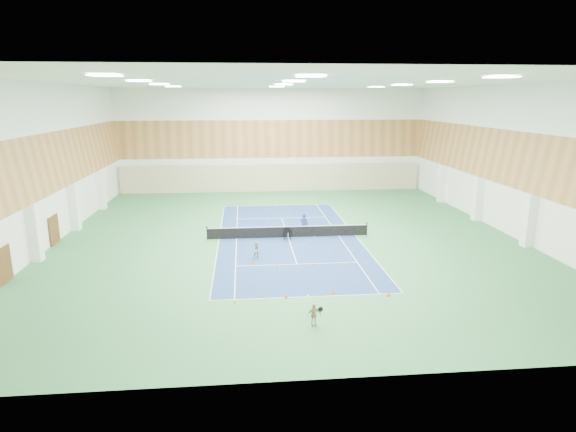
{
  "coord_description": "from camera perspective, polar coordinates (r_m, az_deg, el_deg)",
  "views": [
    {
      "loc": [
        -3.49,
        -36.8,
        10.88
      ],
      "look_at": [
        -0.1,
        -0.91,
        2.0
      ],
      "focal_mm": 30.0,
      "sensor_mm": 36.0,
      "label": 1
    }
  ],
  "objects": [
    {
      "name": "cone_base_d",
      "position": [
        28.02,
        11.82,
        -9.04
      ],
      "size": [
        0.23,
        0.23,
        0.25
      ],
      "primitive_type": "cone",
      "color": "#DA4E0B",
      "rests_on": "ground"
    },
    {
      "name": "wood_cladding",
      "position": [
        37.07,
        0.01,
        9.38
      ],
      "size": [
        36.0,
        40.0,
        8.0
      ],
      "primitive_type": null,
      "color": "#B57843",
      "rests_on": "room_shell"
    },
    {
      "name": "door_left_b",
      "position": [
        40.72,
        -25.98,
        -1.49
      ],
      "size": [
        0.08,
        1.8,
        2.2
      ],
      "primitive_type": "cube",
      "color": "#593319",
      "rests_on": "ground"
    },
    {
      "name": "cone_svc_d",
      "position": [
        32.98,
        7.43,
        -5.36
      ],
      "size": [
        0.18,
        0.18,
        0.2
      ],
      "primitive_type": "cone",
      "color": "orange",
      "rests_on": "ground"
    },
    {
      "name": "room_shell",
      "position": [
        37.28,
        0.01,
        6.32
      ],
      "size": [
        36.0,
        40.0,
        12.0
      ],
      "primitive_type": null,
      "color": "white",
      "rests_on": "ground"
    },
    {
      "name": "tennis_balls_scatter",
      "position": [
        38.52,
        0.01,
        -2.5
      ],
      "size": [
        10.57,
        22.77,
        0.07
      ],
      "primitive_type": null,
      "color": "#BBD223",
      "rests_on": "ground"
    },
    {
      "name": "cone_base_a",
      "position": [
        26.73,
        -6.3,
        -10.05
      ],
      "size": [
        0.17,
        0.17,
        0.19
      ],
      "primitive_type": "cone",
      "color": "orange",
      "rests_on": "ground"
    },
    {
      "name": "tennis_net",
      "position": [
        38.38,
        0.01,
        -1.78
      ],
      "size": [
        12.8,
        0.1,
        1.1
      ],
      "primitive_type": null,
      "color": "black",
      "rests_on": "ground"
    },
    {
      "name": "cone_svc_c",
      "position": [
        32.11,
        3.11,
        -5.8
      ],
      "size": [
        0.18,
        0.18,
        0.2
      ],
      "primitive_type": "cone",
      "color": "#DC470B",
      "rests_on": "ground"
    },
    {
      "name": "coach",
      "position": [
        39.27,
        1.91,
        -0.93
      ],
      "size": [
        0.72,
        0.57,
        1.75
      ],
      "primitive_type": "imported",
      "rotation": [
        0.0,
        0.0,
        2.89
      ],
      "color": "navy",
      "rests_on": "ground"
    },
    {
      "name": "cone_svc_b",
      "position": [
        31.99,
        -1.29,
        -5.82
      ],
      "size": [
        0.22,
        0.22,
        0.24
      ],
      "primitive_type": "cone",
      "color": "orange",
      "rests_on": "ground"
    },
    {
      "name": "ceiling_light_grid",
      "position": [
        36.98,
        0.02,
        15.45
      ],
      "size": [
        21.4,
        25.4,
        0.06
      ],
      "primitive_type": null,
      "color": "white",
      "rests_on": "room_shell"
    },
    {
      "name": "child_apron",
      "position": [
        24.01,
        3.06,
        -11.6
      ],
      "size": [
        0.72,
        0.43,
        1.15
      ],
      "primitive_type": "imported",
      "rotation": [
        0.0,
        0.0,
        0.23
      ],
      "color": "tan",
      "rests_on": "ground"
    },
    {
      "name": "ground",
      "position": [
        38.53,
        0.01,
        -2.56
      ],
      "size": [
        40.0,
        40.0,
        0.0
      ],
      "primitive_type": "plane",
      "color": "#2F6F3F",
      "rests_on": "ground"
    },
    {
      "name": "door_left_a",
      "position": [
        33.66,
        -30.62,
        -5.05
      ],
      "size": [
        0.08,
        1.8,
        2.2
      ],
      "primitive_type": "cube",
      "color": "#593319",
      "rests_on": "ground"
    },
    {
      "name": "cone_svc_a",
      "position": [
        32.42,
        -4.09,
        -5.59
      ],
      "size": [
        0.21,
        0.21,
        0.23
      ],
      "primitive_type": "cone",
      "color": "#F8540D",
      "rests_on": "ground"
    },
    {
      "name": "cone_base_b",
      "position": [
        27.17,
        -0.23,
        -9.52
      ],
      "size": [
        0.2,
        0.2,
        0.22
      ],
      "primitive_type": "cone",
      "color": "#D73D0B",
      "rests_on": "ground"
    },
    {
      "name": "ball_cart",
      "position": [
        37.73,
        -0.09,
        -2.15
      ],
      "size": [
        0.57,
        0.57,
        0.97
      ],
      "primitive_type": null,
      "rotation": [
        0.0,
        0.0,
        0.02
      ],
      "color": "black",
      "rests_on": "ground"
    },
    {
      "name": "cone_base_c",
      "position": [
        27.82,
        5.39,
        -8.98
      ],
      "size": [
        0.22,
        0.22,
        0.24
      ],
      "primitive_type": "cone",
      "color": "#E5470C",
      "rests_on": "ground"
    },
    {
      "name": "back_curtain",
      "position": [
        57.41,
        -1.85,
        4.53
      ],
      "size": [
        35.4,
        0.16,
        3.2
      ],
      "primitive_type": "cube",
      "color": "#C6B793",
      "rests_on": "ground"
    },
    {
      "name": "court_surface",
      "position": [
        38.53,
        0.01,
        -2.56
      ],
      "size": [
        10.97,
        23.77,
        0.01
      ],
      "primitive_type": "cube",
      "color": "navy",
      "rests_on": "ground"
    },
    {
      "name": "child_court",
      "position": [
        33.46,
        -3.7,
        -4.08
      ],
      "size": [
        0.6,
        0.47,
        1.2
      ],
      "primitive_type": "imported",
      "rotation": [
        0.0,
        0.0,
        -0.03
      ],
      "color": "#9C9CA5",
      "rests_on": "ground"
    }
  ]
}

